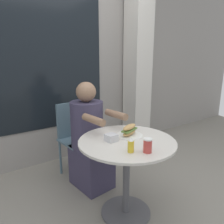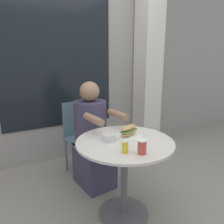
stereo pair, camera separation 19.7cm
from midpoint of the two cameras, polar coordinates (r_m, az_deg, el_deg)
The scene contains 10 objects.
ground_plane at distance 2.23m, azimuth 0.82°, elevation -24.82°, with size 8.00×8.00×0.00m, color gray.
storefront_wall at distance 3.01m, azimuth -15.76°, elevation 13.74°, with size 8.00×0.09×2.80m.
lattice_pillar at distance 3.42m, azimuth 5.04°, elevation 10.89°, with size 0.32×0.32×2.40m.
cafe_table at distance 1.93m, azimuth 0.87°, elevation -12.51°, with size 0.83×0.83×0.72m.
diner_chair at distance 2.69m, azimuth -11.92°, elevation -5.17°, with size 0.42×0.42×0.87m.
seated_diner at distance 2.40m, azimuth -8.29°, elevation -7.96°, with size 0.40×0.64×1.15m.
sandwich_on_plate at distance 1.95m, azimuth 1.66°, elevation -5.13°, with size 0.24×0.24×0.10m.
drink_cup at distance 1.63m, azimuth 5.85°, elevation -8.73°, with size 0.07×0.07×0.11m.
napkin_box at distance 1.83m, azimuth -3.30°, elevation -6.75°, with size 0.10×0.10×0.06m.
condiment_bottle at distance 1.62m, azimuth 1.45°, elevation -8.68°, with size 0.05×0.05×0.12m.
Camera 1 is at (-1.09, -1.35, 1.41)m, focal length 35.00 mm.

